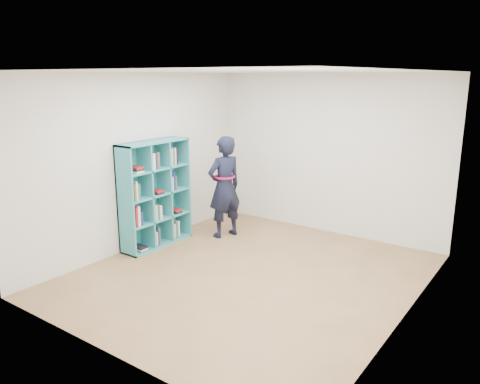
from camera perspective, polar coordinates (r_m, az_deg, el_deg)
The scene contains 9 objects.
floor at distance 6.26m, azimuth 1.08°, elevation -10.04°, with size 4.50×4.50×0.00m, color brown.
ceiling at distance 5.72m, azimuth 1.20°, elevation 14.51°, with size 4.50×4.50×0.00m, color white.
wall_left at distance 7.15m, azimuth -12.23°, elevation 3.62°, with size 0.02×4.50×2.60m, color silver.
wall_right at distance 5.03m, azimuth 20.28°, elevation -1.25°, with size 0.02×4.50×2.60m, color silver.
wall_back at distance 7.78m, azimuth 10.57°, elevation 4.52°, with size 4.00×0.02×2.60m, color silver.
wall_front at distance 4.25m, azimuth -16.31°, elevation -3.66°, with size 4.00×0.02×2.60m, color silver.
bookshelf at distance 7.23m, azimuth -10.43°, elevation -0.43°, with size 0.35×1.21×1.61m.
person at distance 7.48m, azimuth -1.91°, elevation 0.62°, with size 0.56×0.69×1.64m.
smartphone at distance 7.62m, azimuth -2.01°, elevation 1.70°, with size 0.02×0.10×0.12m.
Camera 1 is at (3.23, -4.72, 2.54)m, focal length 35.00 mm.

